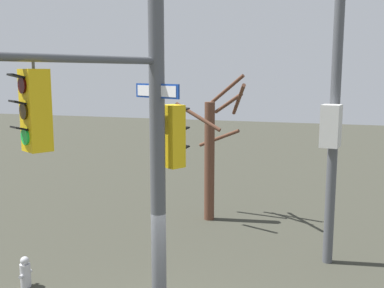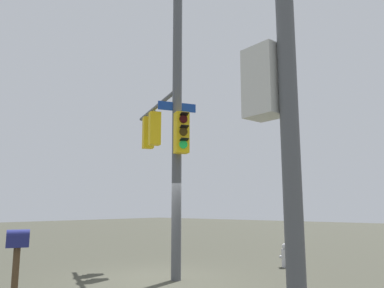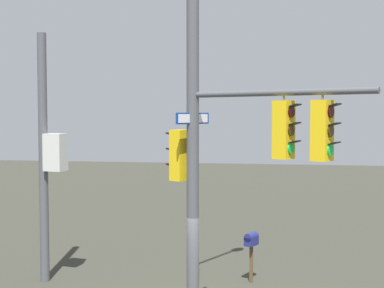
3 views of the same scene
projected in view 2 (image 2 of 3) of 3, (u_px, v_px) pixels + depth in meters
The scene contains 5 objects.
ground_plane at pixel (156, 279), 9.88m from camera, with size 80.00×80.00×0.00m, color #35352B.
main_signal_pole_assembly at pixel (166, 101), 11.06m from camera, with size 4.16×4.44×9.75m.
secondary_pole_assembly at pixel (279, 86), 5.27m from camera, with size 0.82×0.52×6.95m.
fire_hydrant at pixel (285, 256), 11.93m from camera, with size 0.38×0.24×0.73m.
mailbox at pixel (17, 244), 7.81m from camera, with size 0.41×0.50×1.41m.
Camera 2 is at (-7.39, 7.28, 1.88)m, focal length 35.36 mm.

